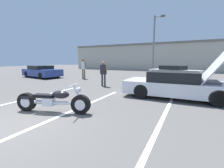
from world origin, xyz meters
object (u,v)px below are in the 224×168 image
at_px(parked_car_left_row, 42,72).
at_px(parked_car_mid_row, 174,72).
at_px(show_car_hood_open, 177,85).
at_px(spectator_by_show_car, 103,72).
at_px(light_pole, 155,43).
at_px(motorcycle, 53,101).
at_px(spectator_near_motorcycle, 83,67).

xyz_separation_m(parked_car_left_row, parked_car_mid_row, (11.79, 4.89, 0.03)).
xyz_separation_m(show_car_hood_open, spectator_by_show_car, (-4.53, 1.08, 0.37)).
relative_size(show_car_hood_open, parked_car_mid_row, 0.99).
bearing_deg(parked_car_mid_row, spectator_by_show_car, -98.81).
xyz_separation_m(parked_car_mid_row, spectator_by_show_car, (-3.72, -6.50, 0.36)).
height_order(parked_car_left_row, parked_car_mid_row, parked_car_mid_row).
distance_m(light_pole, parked_car_left_row, 12.66).
relative_size(motorcycle, parked_car_mid_row, 0.52).
relative_size(parked_car_mid_row, spectator_by_show_car, 2.92).
distance_m(parked_car_left_row, parked_car_mid_row, 12.76).
bearing_deg(spectator_near_motorcycle, motorcycle, -58.34).
height_order(spectator_near_motorcycle, spectator_by_show_car, spectator_near_motorcycle).
xyz_separation_m(light_pole, parked_car_mid_row, (2.59, -3.23, -3.11)).
relative_size(light_pole, spectator_by_show_car, 4.13).
bearing_deg(motorcycle, parked_car_left_row, 125.51).
bearing_deg(show_car_hood_open, parked_car_mid_row, 94.08).
bearing_deg(spectator_near_motorcycle, light_pole, 56.54).
xyz_separation_m(light_pole, spectator_by_show_car, (-1.13, -9.73, -2.75)).
bearing_deg(light_pole, show_car_hood_open, -72.54).
xyz_separation_m(light_pole, motorcycle, (-0.05, -14.80, -3.32)).
bearing_deg(light_pole, parked_car_left_row, -138.55).
height_order(show_car_hood_open, parked_car_left_row, show_car_hood_open).
height_order(parked_car_mid_row, spectator_near_motorcycle, spectator_near_motorcycle).
bearing_deg(parked_car_left_row, light_pole, 48.50).
xyz_separation_m(show_car_hood_open, parked_car_mid_row, (-0.81, 7.58, 0.01)).
xyz_separation_m(parked_car_mid_row, spectator_near_motorcycle, (-7.34, -3.95, 0.50)).
bearing_deg(spectator_by_show_car, light_pole, 83.39).
bearing_deg(parked_car_mid_row, light_pole, 149.74).
relative_size(spectator_near_motorcycle, spectator_by_show_car, 1.13).
height_order(light_pole, motorcycle, light_pole).
distance_m(light_pole, parked_car_mid_row, 5.18).
bearing_deg(spectator_near_motorcycle, parked_car_mid_row, 28.31).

